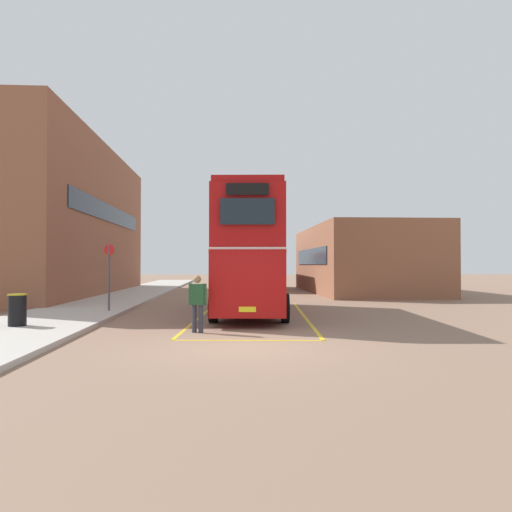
# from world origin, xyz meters

# --- Properties ---
(ground_plane) EXTENTS (135.60, 135.60, 0.00)m
(ground_plane) POSITION_xyz_m (0.00, 14.40, 0.00)
(ground_plane) COLOR #846651
(sidewalk_left) EXTENTS (4.00, 57.60, 0.14)m
(sidewalk_left) POSITION_xyz_m (-6.50, 16.80, 0.07)
(sidewalk_left) COLOR #B2ADA3
(sidewalk_left) RESTS_ON ground
(brick_building_left) EXTENTS (5.92, 21.96, 9.65)m
(brick_building_left) POSITION_xyz_m (-11.03, 20.19, 4.83)
(brick_building_left) COLOR brown
(brick_building_left) RESTS_ON ground
(depot_building_right) EXTENTS (7.30, 14.77, 4.62)m
(depot_building_right) POSITION_xyz_m (9.11, 21.97, 2.31)
(depot_building_right) COLOR brown
(depot_building_right) RESTS_ON ground
(double_decker_bus) EXTENTS (3.23, 9.87, 4.75)m
(double_decker_bus) POSITION_xyz_m (0.58, 7.72, 2.51)
(double_decker_bus) COLOR black
(double_decker_bus) RESTS_ON ground
(single_deck_bus) EXTENTS (2.71, 9.38, 3.02)m
(single_deck_bus) POSITION_xyz_m (2.33, 26.26, 1.64)
(single_deck_bus) COLOR black
(single_deck_bus) RESTS_ON ground
(pedestrian_boarding) EXTENTS (0.53, 0.39, 1.67)m
(pedestrian_boarding) POSITION_xyz_m (-1.25, 2.46, 0.96)
(pedestrian_boarding) COLOR #2D2D38
(pedestrian_boarding) RESTS_ON ground
(litter_bin) EXTENTS (0.55, 0.55, 0.96)m
(litter_bin) POSITION_xyz_m (-6.69, 3.20, 0.62)
(litter_bin) COLOR black
(litter_bin) RESTS_ON sidewalk_left
(bus_stop_sign) EXTENTS (0.43, 0.15, 2.66)m
(bus_stop_sign) POSITION_xyz_m (-5.13, 7.88, 1.74)
(bus_stop_sign) COLOR #4C4C51
(bus_stop_sign) RESTS_ON sidewalk_left
(bay_marking_yellow) EXTENTS (4.93, 12.01, 0.01)m
(bay_marking_yellow) POSITION_xyz_m (0.52, 5.89, 0.00)
(bay_marking_yellow) COLOR gold
(bay_marking_yellow) RESTS_ON ground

